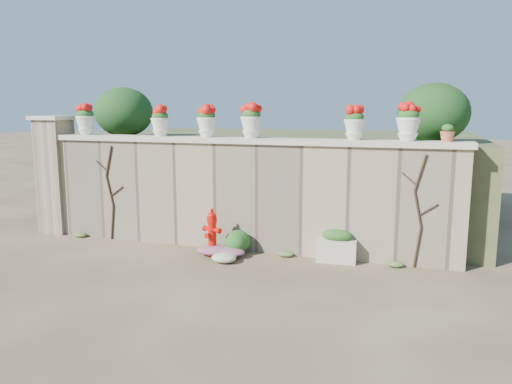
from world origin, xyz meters
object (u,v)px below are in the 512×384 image
(fire_hydrant, at_px, (212,232))
(terracotta_pot, at_px, (447,134))
(urn_pot_0, at_px, (86,120))
(planter_box, at_px, (337,247))

(fire_hydrant, distance_m, terracotta_pot, 4.34)
(fire_hydrant, height_order, urn_pot_0, urn_pot_0)
(planter_box, height_order, terracotta_pot, terracotta_pot)
(fire_hydrant, height_order, planter_box, fire_hydrant)
(urn_pot_0, xyz_separation_m, terracotta_pot, (6.94, 0.00, -0.18))
(planter_box, xyz_separation_m, urn_pot_0, (-5.24, 0.27, 2.14))
(planter_box, distance_m, terracotta_pot, 2.61)
(urn_pot_0, height_order, terracotta_pot, urn_pot_0)
(planter_box, relative_size, urn_pot_0, 1.13)
(terracotta_pot, bearing_deg, fire_hydrant, -170.89)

